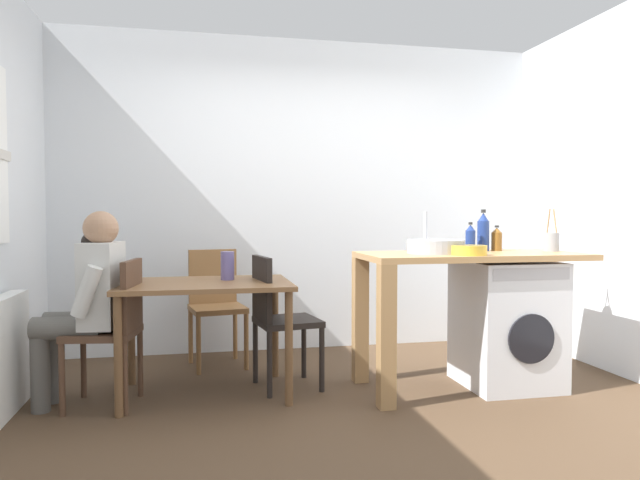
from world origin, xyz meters
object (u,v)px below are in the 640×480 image
object	(u,v)px
washing_machine	(507,323)
bottle_squat_brown	(483,232)
vase	(227,266)
utensil_crock	(551,241)
chair_opposite	(277,314)
chair_spare_by_wall	(216,300)
bottle_clear_small	(497,239)
mixing_bowl	(469,250)
dining_table	(205,297)
chair_person_seat	(115,324)
seated_person	(88,298)
bottle_tall_green	(470,238)

from	to	relation	value
washing_machine	bottle_squat_brown	bearing A→B (deg)	117.09
bottle_squat_brown	vase	world-z (taller)	bottle_squat_brown
utensil_crock	chair_opposite	bearing A→B (deg)	174.09
chair_opposite	chair_spare_by_wall	world-z (taller)	same
bottle_clear_small	mixing_bowl	world-z (taller)	bottle_clear_small
dining_table	bottle_clear_small	xyz separation A→B (m)	(2.05, -0.03, 0.36)
chair_opposite	bottle_clear_small	size ratio (longest dim) A/B	4.97
vase	mixing_bowl	bearing A→B (deg)	-18.83
mixing_bowl	chair_person_seat	bearing A→B (deg)	172.21
dining_table	washing_machine	size ratio (longest dim) A/B	1.28
dining_table	utensil_crock	xyz separation A→B (m)	(2.40, -0.16, 0.35)
chair_opposite	seated_person	bearing A→B (deg)	-93.10
chair_opposite	washing_machine	world-z (taller)	chair_opposite
dining_table	bottle_tall_green	distance (m)	1.86
chair_person_seat	bottle_clear_small	size ratio (longest dim) A/B	4.97
chair_opposite	utensil_crock	xyz separation A→B (m)	(1.92, -0.20, 0.48)
dining_table	bottle_tall_green	bearing A→B (deg)	-2.99
dining_table	chair_spare_by_wall	distance (m)	0.79
chair_spare_by_wall	mixing_bowl	bearing A→B (deg)	132.86
bottle_clear_small	bottle_tall_green	bearing A→B (deg)	-165.55
chair_spare_by_wall	utensil_crock	bearing A→B (deg)	148.05
chair_person_seat	mixing_bowl	size ratio (longest dim) A/B	3.95
washing_machine	utensil_crock	distance (m)	0.67
washing_machine	utensil_crock	world-z (taller)	utensil_crock
chair_person_seat	bottle_squat_brown	bearing A→B (deg)	-79.95
chair_opposite	bottle_clear_small	distance (m)	1.65
utensil_crock	vase	bearing A→B (deg)	173.38
bottle_clear_small	mixing_bowl	distance (m)	0.55
bottle_clear_small	vase	world-z (taller)	bottle_clear_small
dining_table	utensil_crock	distance (m)	2.43
bottle_squat_brown	bottle_clear_small	distance (m)	0.12
chair_spare_by_wall	vase	world-z (taller)	vase
washing_machine	mixing_bowl	bearing A→B (deg)	-152.81
bottle_squat_brown	mixing_bowl	bearing A→B (deg)	-128.18
chair_opposite	chair_spare_by_wall	xyz separation A→B (m)	(-0.39, 0.74, 0.00)
utensil_crock	seated_person	bearing A→B (deg)	178.64
bottle_clear_small	utensil_crock	distance (m)	0.37
chair_spare_by_wall	bottle_tall_green	world-z (taller)	bottle_tall_green
bottle_tall_green	utensil_crock	bearing A→B (deg)	-6.47
bottle_squat_brown	bottle_tall_green	bearing A→B (deg)	-155.49
bottle_tall_green	chair_person_seat	bearing A→B (deg)	-179.61
chair_opposite	utensil_crock	world-z (taller)	utensil_crock
chair_spare_by_wall	mixing_bowl	size ratio (longest dim) A/B	3.95
dining_table	mixing_bowl	xyz separation A→B (m)	(1.65, -0.41, 0.31)
washing_machine	bottle_tall_green	world-z (taller)	bottle_tall_green
bottle_squat_brown	bottle_clear_small	size ratio (longest dim) A/B	1.63
seated_person	bottle_squat_brown	world-z (taller)	bottle_squat_brown
chair_opposite	seated_person	distance (m)	1.20
vase	chair_spare_by_wall	bearing A→B (deg)	95.33
chair_person_seat	chair_opposite	world-z (taller)	same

